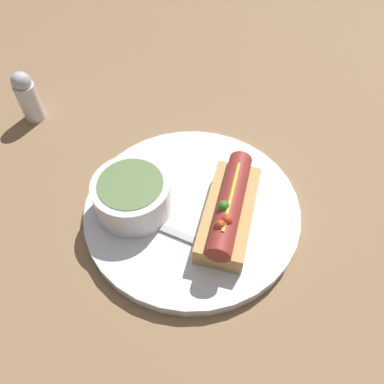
% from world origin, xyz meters
% --- Properties ---
extents(ground_plane, '(4.00, 4.00, 0.00)m').
position_xyz_m(ground_plane, '(0.00, 0.00, 0.00)').
color(ground_plane, '#93704C').
extents(dinner_plate, '(0.28, 0.28, 0.02)m').
position_xyz_m(dinner_plate, '(0.00, 0.00, 0.01)').
color(dinner_plate, white).
rests_on(dinner_plate, ground_plane).
extents(hot_dog, '(0.15, 0.08, 0.06)m').
position_xyz_m(hot_dog, '(-0.00, -0.05, 0.04)').
color(hot_dog, tan).
rests_on(hot_dog, dinner_plate).
extents(soup_bowl, '(0.10, 0.10, 0.05)m').
position_xyz_m(soup_bowl, '(-0.03, 0.07, 0.04)').
color(soup_bowl, white).
rests_on(soup_bowl, dinner_plate).
extents(spoon, '(0.02, 0.16, 0.01)m').
position_xyz_m(spoon, '(-0.05, 0.03, 0.02)').
color(spoon, '#B7B7BC').
rests_on(spoon, dinner_plate).
extents(salt_shaker, '(0.03, 0.03, 0.08)m').
position_xyz_m(salt_shaker, '(0.06, 0.31, 0.04)').
color(salt_shaker, silver).
rests_on(salt_shaker, ground_plane).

